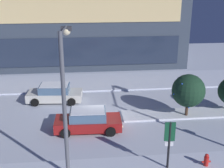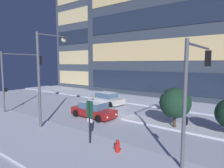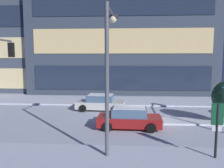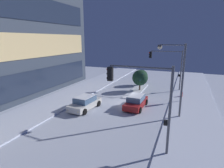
# 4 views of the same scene
# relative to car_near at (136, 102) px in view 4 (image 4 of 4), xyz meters

# --- Properties ---
(ground) EXTENTS (52.00, 52.00, 0.00)m
(ground) POSITION_rel_car_near_xyz_m (1.06, 1.81, -0.71)
(ground) COLOR silver
(curb_strip_near) EXTENTS (52.00, 5.20, 0.14)m
(curb_strip_near) POSITION_rel_car_near_xyz_m (1.06, -6.19, -0.64)
(curb_strip_near) COLOR silver
(curb_strip_near) RESTS_ON ground
(curb_strip_far) EXTENTS (52.00, 5.20, 0.14)m
(curb_strip_far) POSITION_rel_car_near_xyz_m (1.06, 9.81, -0.64)
(curb_strip_far) COLOR silver
(curb_strip_far) RESTS_ON ground
(median_strip) EXTENTS (9.00, 1.80, 0.14)m
(median_strip) POSITION_rel_car_near_xyz_m (7.04, 1.76, -0.64)
(median_strip) COLOR silver
(median_strip) RESTS_ON ground
(office_tower_main) EXTENTS (25.06, 11.27, 23.29)m
(office_tower_main) POSITION_rel_car_near_xyz_m (-0.89, 19.05, 10.93)
(office_tower_main) COLOR #384251
(office_tower_main) RESTS_ON ground
(car_near) EXTENTS (4.53, 2.14, 1.49)m
(car_near) POSITION_rel_car_near_xyz_m (0.00, 0.00, 0.00)
(car_near) COLOR maroon
(car_near) RESTS_ON ground
(car_far) EXTENTS (4.65, 2.38, 1.49)m
(car_far) POSITION_rel_car_near_xyz_m (-2.63, 5.32, 0.00)
(car_far) COLOR silver
(car_far) RESTS_ON ground
(traffic_light_corner_near_left) EXTENTS (0.32, 4.61, 6.24)m
(traffic_light_corner_near_left) POSITION_rel_car_near_xyz_m (-8.17, -2.66, 3.57)
(traffic_light_corner_near_left) COLOR #565960
(traffic_light_corner_near_left) RESTS_ON ground
(traffic_light_corner_near_right) EXTENTS (0.32, 5.10, 6.21)m
(traffic_light_corner_near_right) POSITION_rel_car_near_xyz_m (9.61, -2.45, 3.58)
(traffic_light_corner_near_right) COLOR #565960
(traffic_light_corner_near_right) RESTS_ON ground
(street_lamp_arched) EXTENTS (0.56, 2.70, 7.44)m
(street_lamp_arched) POSITION_rel_car_near_xyz_m (-1.10, -4.15, 4.15)
(street_lamp_arched) COLOR #565960
(street_lamp_arched) RESTS_ON ground
(fire_hydrant) EXTENTS (0.48, 0.26, 0.84)m
(fire_hydrant) POSITION_rel_car_near_xyz_m (6.16, -4.83, -0.31)
(fire_hydrant) COLOR red
(fire_hydrant) RESTS_ON ground
(parking_info_sign) EXTENTS (0.55, 0.12, 2.80)m
(parking_info_sign) POSITION_rel_car_near_xyz_m (4.05, -4.81, 1.08)
(parking_info_sign) COLOR black
(parking_info_sign) RESTS_ON ground
(decorated_tree_median) EXTENTS (2.10, 2.12, 2.70)m
(decorated_tree_median) POSITION_rel_car_near_xyz_m (10.94, 1.97, 0.93)
(decorated_tree_median) COLOR #473323
(decorated_tree_median) RESTS_ON ground
(decorated_tree_left_of_median) EXTENTS (2.41, 2.44, 3.26)m
(decorated_tree_left_of_median) POSITION_rel_car_near_xyz_m (7.26, 1.34, 1.35)
(decorated_tree_left_of_median) COLOR #473323
(decorated_tree_left_of_median) RESTS_ON ground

